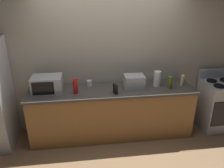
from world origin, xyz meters
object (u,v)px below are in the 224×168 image
Objects in this scene: stove_range at (217,105)px; cordless_phone at (115,89)px; bottle_olive_oil at (170,82)px; bottle_vinegar at (182,80)px; paper_towel_roll at (157,79)px; toaster_oven at (134,81)px; microwave at (47,84)px; mug_white at (89,83)px; bottle_hot_sauce at (75,86)px.

stove_range is 2.04m from cordless_phone.
bottle_olive_oil reaches higher than bottle_vinegar.
stove_range is 7.20× the size of cordless_phone.
paper_towel_roll is at bearing 144.83° from bottle_olive_oil.
stove_range is at bearing 4.49° from bottle_olive_oil.
stove_range is 1.70m from toaster_oven.
stove_range is 5.67× the size of bottle_vinegar.
toaster_oven is at bearing 0.48° from microwave.
microwave reaches higher than stove_range.
stove_range reaches higher than mug_white.
bottle_olive_oil reaches higher than cordless_phone.
microwave is 1.12m from cordless_phone.
paper_towel_roll reaches higher than bottle_olive_oil.
toaster_oven is at bearing 166.63° from bottle_olive_oil.
cordless_phone is 1.22m from bottle_vinegar.
cordless_phone reaches higher than mug_white.
bottle_hot_sauce is (-1.40, -0.11, -0.01)m from paper_towel_roll.
bottle_hot_sauce is at bearing 163.00° from cordless_phone.
bottle_hot_sauce is at bearing -131.29° from mug_white.
bottle_olive_oil reaches higher than toaster_oven.
paper_towel_roll is at bearing 0.07° from microwave.
toaster_oven reaches higher than bottle_vinegar.
microwave is 0.47m from bottle_hot_sauce.
stove_range is at bearing -4.89° from mug_white.
toaster_oven is 1.01m from bottle_hot_sauce.
toaster_oven is 1.79× the size of bottle_vinegar.
bottle_hot_sauce reaches higher than cordless_phone.
bottle_hot_sauce reaches higher than toaster_oven.
paper_towel_roll is at bearing 4.90° from cordless_phone.
bottle_hot_sauce is at bearing -178.60° from stove_range.
microwave is at bearing 166.35° from bottle_hot_sauce.
toaster_oven is (-1.61, 0.06, 0.54)m from stove_range.
bottle_vinegar is (2.31, -0.04, -0.04)m from microwave.
bottle_vinegar reaches higher than stove_range.
cordless_phone is 1.49× the size of mug_white.
paper_towel_roll is 0.45m from bottle_vinegar.
stove_range is 2.25× the size of microwave.
paper_towel_roll is (1.86, 0.00, 0.00)m from microwave.
bottle_vinegar is at bearing -0.95° from microwave.
cordless_phone is 0.65m from bottle_hot_sauce.
toaster_oven is 1.56× the size of bottle_olive_oil.
cordless_phone is at bearing -165.51° from paper_towel_roll.
mug_white is at bearing 175.11° from stove_range.
stove_range is 4.31× the size of bottle_hot_sauce.
mug_white is at bearing 173.17° from bottle_vinegar.
toaster_oven is 1.26× the size of paper_towel_roll.
bottle_olive_oil is at bearing -5.54° from cordless_phone.
paper_towel_roll is at bearing 174.80° from bottle_vinegar.
bottle_hot_sauce is (-2.61, -0.06, 0.56)m from stove_range.
bottle_vinegar is at bearing -6.83° from mug_white.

